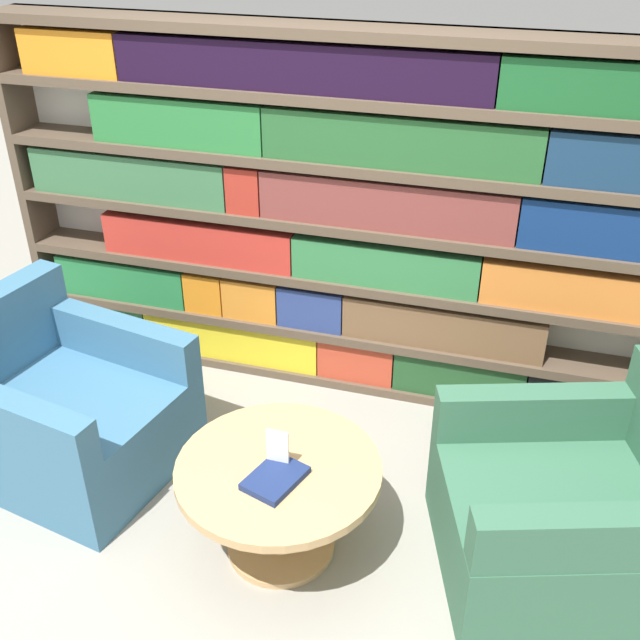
# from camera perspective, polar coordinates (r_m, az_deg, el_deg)

# --- Properties ---
(ground_plane) EXTENTS (14.00, 14.00, 0.00)m
(ground_plane) POSITION_cam_1_polar(r_m,az_deg,el_deg) (3.34, -6.14, -17.66)
(ground_plane) COLOR gray
(bookshelf) EXTENTS (3.59, 0.30, 1.91)m
(bookshelf) POSITION_cam_1_polar(r_m,az_deg,el_deg) (3.91, 1.03, 7.46)
(bookshelf) COLOR silver
(bookshelf) RESTS_ON ground_plane
(armchair_left) EXTENTS (1.08, 0.98, 0.82)m
(armchair_left) POSITION_cam_1_polar(r_m,az_deg,el_deg) (3.78, -18.79, -6.70)
(armchair_left) COLOR #386684
(armchair_left) RESTS_ON ground_plane
(armchair_right) EXTENTS (1.16, 1.08, 0.82)m
(armchair_right) POSITION_cam_1_polar(r_m,az_deg,el_deg) (3.25, 18.73, -13.81)
(armchair_right) COLOR #336047
(armchair_right) RESTS_ON ground_plane
(coffee_table) EXTENTS (0.84, 0.84, 0.46)m
(coffee_table) POSITION_cam_1_polar(r_m,az_deg,el_deg) (3.14, -3.12, -12.82)
(coffee_table) COLOR tan
(coffee_table) RESTS_ON ground_plane
(table_sign) EXTENTS (0.09, 0.06, 0.18)m
(table_sign) POSITION_cam_1_polar(r_m,az_deg,el_deg) (3.00, -3.23, -9.96)
(table_sign) COLOR black
(table_sign) RESTS_ON coffee_table
(stray_book) EXTENTS (0.24, 0.28, 0.03)m
(stray_book) POSITION_cam_1_polar(r_m,az_deg,el_deg) (2.98, -3.43, -11.94)
(stray_book) COLOR navy
(stray_book) RESTS_ON coffee_table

